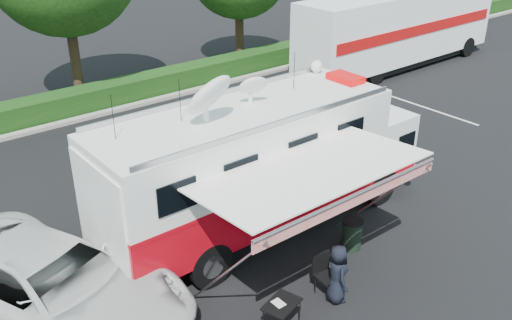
{
  "coord_description": "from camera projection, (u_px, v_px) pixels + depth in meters",
  "views": [
    {
      "loc": [
        -9.07,
        -10.71,
        9.01
      ],
      "look_at": [
        0.0,
        0.5,
        1.9
      ],
      "focal_mm": 40.0,
      "sensor_mm": 36.0,
      "label": 1
    }
  ],
  "objects": [
    {
      "name": "ground_plane",
      "position": [
        267.0,
        224.0,
        16.57
      ],
      "size": [
        120.0,
        120.0,
        0.0
      ],
      "primitive_type": "plane",
      "color": "black",
      "rests_on": "ground"
    },
    {
      "name": "person",
      "position": [
        335.0,
        299.0,
        13.62
      ],
      "size": [
        0.73,
        0.86,
        1.51
      ],
      "primitive_type": "imported",
      "rotation": [
        0.0,
        0.0,
        1.17
      ],
      "color": "black",
      "rests_on": "ground_plane"
    },
    {
      "name": "semi_trailer",
      "position": [
        398.0,
        28.0,
        29.52
      ],
      "size": [
        12.9,
        2.85,
        3.97
      ],
      "color": "white",
      "rests_on": "ground_plane"
    },
    {
      "name": "white_suv",
      "position": [
        60.0,
        317.0,
        13.05
      ],
      "size": [
        5.38,
        7.31,
        1.85
      ],
      "primitive_type": "imported",
      "rotation": [
        0.0,
        0.0,
        0.39
      ],
      "color": "silver",
      "rests_on": "ground_plane"
    },
    {
      "name": "awning",
      "position": [
        316.0,
        176.0,
        12.67
      ],
      "size": [
        5.45,
        2.8,
        3.29
      ],
      "color": "white",
      "rests_on": "ground_plane"
    },
    {
      "name": "command_truck",
      "position": [
        265.0,
        162.0,
        15.62
      ],
      "size": [
        9.98,
        2.74,
        4.79
      ],
      "color": "black",
      "rests_on": "ground_plane"
    },
    {
      "name": "trash_bin",
      "position": [
        352.0,
        234.0,
        15.34
      ],
      "size": [
        0.58,
        0.58,
        0.87
      ],
      "color": "black",
      "rests_on": "ground_plane"
    },
    {
      "name": "stall_lines",
      "position": [
        195.0,
        190.0,
        18.38
      ],
      "size": [
        24.12,
        5.5,
        0.01
      ],
      "color": "silver",
      "rests_on": "ground_plane"
    },
    {
      "name": "folding_chair",
      "position": [
        324.0,
        270.0,
        13.61
      ],
      "size": [
        0.55,
        0.58,
        1.06
      ],
      "color": "black",
      "rests_on": "ground_plane"
    },
    {
      "name": "folding_table",
      "position": [
        282.0,
        305.0,
        12.44
      ],
      "size": [
        0.97,
        0.8,
        0.72
      ],
      "color": "black",
      "rests_on": "ground_plane"
    }
  ]
}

